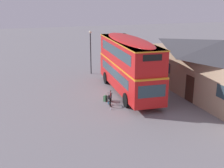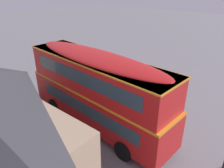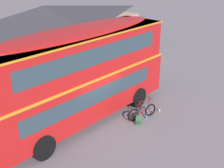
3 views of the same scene
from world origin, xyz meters
The scene contains 6 objects.
ground_plane centered at (0.00, 0.00, 0.00)m, with size 120.00×120.00×0.00m, color slate.
double_decker_bus centered at (-0.18, 0.56, 2.64)m, with size 10.56×3.11×4.79m.
touring_bicycle centered at (1.87, -1.73, 0.37)m, with size 1.67×0.75×1.06m.
backpack_on_ground centered at (1.29, -1.96, 0.27)m, with size 0.35×0.36×0.52m.
water_bottle_blue_sports centered at (2.03, -1.94, 0.12)m, with size 0.08×0.08×0.26m.
water_bottle_clear_plastic centered at (3.13, -2.10, 0.10)m, with size 0.07×0.07×0.21m.
Camera 2 is at (-8.51, 8.87, 8.51)m, focal length 34.70 mm.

